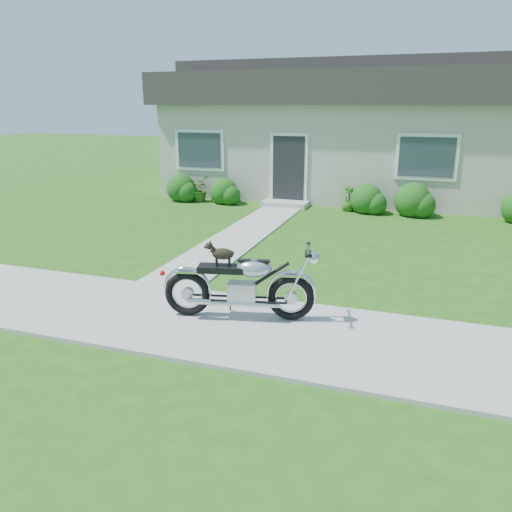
{
  "coord_description": "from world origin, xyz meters",
  "views": [
    {
      "loc": [
        2.56,
        -6.01,
        2.99
      ],
      "look_at": [
        0.16,
        1.0,
        0.75
      ],
      "focal_mm": 35.0,
      "sensor_mm": 36.0,
      "label": 1
    }
  ],
  "objects": [
    {
      "name": "ground",
      "position": [
        0.0,
        0.0,
        0.0
      ],
      "size": [
        80.0,
        80.0,
        0.0
      ],
      "primitive_type": "plane",
      "color": "#235114",
      "rests_on": "ground"
    },
    {
      "name": "sidewalk",
      "position": [
        0.0,
        0.0,
        0.02
      ],
      "size": [
        24.0,
        2.2,
        0.04
      ],
      "primitive_type": "cube",
      "color": "#9E9B93",
      "rests_on": "ground"
    },
    {
      "name": "walkway",
      "position": [
        -1.5,
        5.0,
        0.01
      ],
      "size": [
        1.2,
        8.0,
        0.03
      ],
      "primitive_type": "cube",
      "color": "#9E9B93",
      "rests_on": "ground"
    },
    {
      "name": "house",
      "position": [
        -0.0,
        11.99,
        2.16
      ],
      "size": [
        12.6,
        7.03,
        4.5
      ],
      "color": "#B6B2A5",
      "rests_on": "ground"
    },
    {
      "name": "shrub_row",
      "position": [
        0.09,
        8.5,
        0.4
      ],
      "size": [
        10.88,
        1.01,
        1.01
      ],
      "color": "#1A4D14",
      "rests_on": "ground"
    },
    {
      "name": "potted_plant_left",
      "position": [
        -4.37,
        8.55,
        0.39
      ],
      "size": [
        0.87,
        0.91,
        0.79
      ],
      "primitive_type": "imported",
      "rotation": [
        0.0,
        0.0,
        2.03
      ],
      "color": "#2D5917",
      "rests_on": "ground"
    },
    {
      "name": "potted_plant_right",
      "position": [
        0.45,
        8.55,
        0.37
      ],
      "size": [
        0.59,
        0.59,
        0.74
      ],
      "primitive_type": "imported",
      "rotation": [
        0.0,
        0.0,
        0.88
      ],
      "color": "#30621B",
      "rests_on": "ground"
    },
    {
      "name": "motorcycle_with_dog",
      "position": [
        0.21,
        0.24,
        0.54
      ],
      "size": [
        2.2,
        0.8,
        1.11
      ],
      "rotation": [
        0.0,
        0.0,
        0.22
      ],
      "color": "black",
      "rests_on": "sidewalk"
    }
  ]
}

